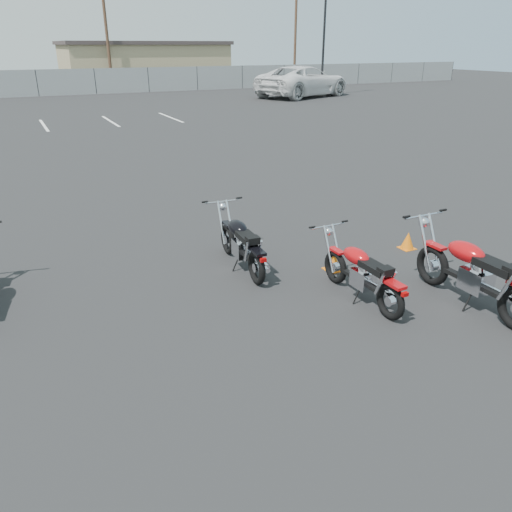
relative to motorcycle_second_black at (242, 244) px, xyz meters
name	(u,v)px	position (x,y,z in m)	size (l,w,h in m)	color
ground	(263,319)	(-0.46, -1.64, -0.42)	(120.00, 120.00, 0.00)	black
motorcycle_second_black	(242,244)	(0.00, 0.00, 0.00)	(0.74, 1.90, 0.93)	black
motorcycle_third_red	(363,274)	(1.07, -1.77, -0.02)	(0.70, 1.82, 0.89)	black
motorcycle_rear_red	(475,274)	(2.34, -2.60, 0.07)	(0.85, 2.19, 1.07)	black
training_cone_near	(408,241)	(3.03, -0.56, -0.27)	(0.26, 0.26, 0.31)	orange
training_cone_extra	(333,261)	(1.29, -0.74, -0.26)	(0.27, 0.27, 0.32)	orange
light_pole_east	(323,53)	(17.89, 24.89, 2.46)	(0.80, 0.70, 10.90)	gray
chainlink_fence	(37,83)	(-0.46, 33.36, 0.48)	(80.06, 0.06, 1.80)	gray
tan_building_east	(143,63)	(9.54, 42.36, 1.44)	(14.40, 9.40, 3.70)	tan
utility_pole_c	(106,27)	(5.54, 37.36, 4.26)	(1.80, 0.24, 9.00)	#422C1E
utility_pole_d	(296,30)	(23.54, 38.36, 4.26)	(1.80, 0.24, 9.00)	#422C1E
parking_line_stripes	(8,127)	(-2.96, 18.36, -0.42)	(15.12, 4.00, 0.01)	silver
white_van	(304,72)	(16.26, 24.76, 1.21)	(8.60, 3.44, 3.27)	silver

